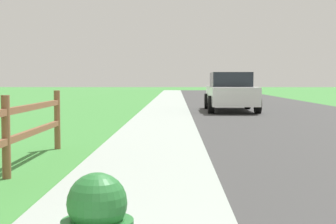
% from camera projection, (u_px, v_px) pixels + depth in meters
% --- Properties ---
extents(ground_plane, '(120.00, 120.00, 0.00)m').
position_uv_depth(ground_plane, '(187.00, 105.00, 24.93)').
color(ground_plane, '#418B3D').
extents(road_asphalt, '(7.00, 66.00, 0.01)m').
position_uv_depth(road_asphalt, '(251.00, 103.00, 26.86)').
color(road_asphalt, '#3C3C3C').
rests_on(road_asphalt, ground).
extents(curb_concrete, '(6.00, 66.00, 0.01)m').
position_uv_depth(curb_concrete, '(131.00, 103.00, 26.97)').
color(curb_concrete, '#A1ADA5').
rests_on(curb_concrete, ground).
extents(grass_verge, '(5.00, 66.00, 0.00)m').
position_uv_depth(grass_verge, '(103.00, 103.00, 26.99)').
color(grass_verge, '#418B3D').
rests_on(grass_verge, ground).
extents(parked_suv_white, '(2.02, 4.77, 1.57)m').
position_uv_depth(parked_suv_white, '(231.00, 92.00, 20.28)').
color(parked_suv_white, white).
rests_on(parked_suv_white, ground).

